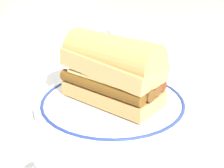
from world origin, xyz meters
name	(u,v)px	position (x,y,z in m)	size (l,w,h in m)	color
ground_plane	(103,114)	(0.00, 0.00, 0.00)	(1.50, 1.50, 0.00)	silver
plate	(112,102)	(0.00, 0.03, 0.01)	(0.28, 0.28, 0.01)	white
sausage_sandwich	(112,69)	(0.00, 0.03, 0.07)	(0.19, 0.11, 0.12)	tan
drinking_glass	(121,49)	(-0.10, 0.24, 0.04)	(0.07, 0.07, 0.09)	silver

